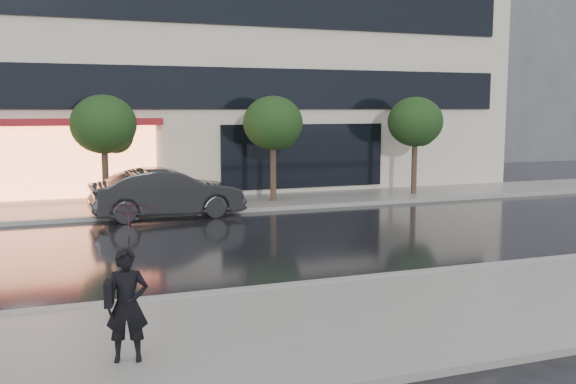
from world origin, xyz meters
name	(u,v)px	position (x,y,z in m)	size (l,w,h in m)	color
ground	(292,276)	(0.00, 0.00, 0.00)	(120.00, 120.00, 0.00)	black
sidewalk_near	(362,321)	(0.00, -3.25, 0.06)	(60.00, 4.50, 0.12)	slate
sidewalk_far	(192,205)	(0.00, 10.25, 0.06)	(60.00, 3.50, 0.12)	slate
curb_near	(310,285)	(0.00, -1.00, 0.07)	(60.00, 0.25, 0.14)	gray
curb_far	(203,212)	(0.00, 8.50, 0.07)	(60.00, 0.25, 0.14)	gray
bg_building_right	(488,48)	(26.00, 28.00, 8.00)	(12.00, 12.00, 16.00)	#4C4C54
tree_mid_west	(105,127)	(-2.94, 10.03, 2.92)	(2.20, 2.20, 3.99)	#33261C
tree_mid_east	(274,125)	(3.06, 10.03, 2.92)	(2.20, 2.20, 3.99)	#33261C
tree_far_east	(416,124)	(9.06, 10.03, 2.92)	(2.20, 2.20, 3.99)	#33261C
parked_car	(167,193)	(-1.21, 8.30, 0.80)	(1.70, 4.87, 1.60)	black
pedestrian_with_umbrella	(128,258)	(-3.77, -3.79, 1.55)	(1.02, 1.03, 2.19)	black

